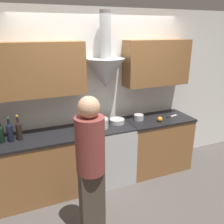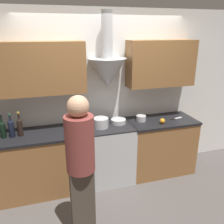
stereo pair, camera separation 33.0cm
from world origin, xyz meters
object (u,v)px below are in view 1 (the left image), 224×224
mixing_bowl (117,121)px  person_foreground_left (91,165)px  stove_range (110,152)px  wine_bottle_4 (19,130)px  wine_bottle_2 (1,133)px  saucepan (139,117)px  stock_pot (101,123)px  wine_bottle_3 (10,132)px  orange_fruit (160,119)px

mixing_bowl → person_foreground_left: (-0.76, -1.06, 0.00)m
stove_range → wine_bottle_4: 1.40m
stove_range → wine_bottle_2: (-1.49, 0.00, 0.58)m
wine_bottle_4 → saucepan: size_ratio=2.22×
saucepan → person_foreground_left: (-1.14, -1.05, -0.01)m
wine_bottle_4 → mixing_bowl: bearing=2.1°
person_foreground_left → stove_range: bearing=58.6°
mixing_bowl → saucepan: (0.38, -0.00, 0.01)m
mixing_bowl → person_foreground_left: size_ratio=0.14×
stove_range → stock_pot: stock_pot is taller
stock_pot → mixing_bowl: 0.31m
stove_range → wine_bottle_3: 1.50m
wine_bottle_3 → person_foreground_left: size_ratio=0.19×
stove_range → wine_bottle_4: (-1.27, 0.00, 0.60)m
stove_range → mixing_bowl: size_ratio=4.00×
stove_range → wine_bottle_2: 1.60m
stock_pot → orange_fruit: 0.96m
wine_bottle_4 → orange_fruit: size_ratio=4.21×
wine_bottle_4 → stock_pot: wine_bottle_4 is taller
wine_bottle_3 → orange_fruit: 2.18m
wine_bottle_3 → stock_pot: 1.23m
wine_bottle_2 → wine_bottle_4: (0.22, 0.00, 0.01)m
mixing_bowl → stock_pot: bearing=-165.9°
wine_bottle_3 → mixing_bowl: wine_bottle_3 is taller
stove_range → wine_bottle_4: wine_bottle_4 is taller
stove_range → stock_pot: (-0.15, -0.02, 0.53)m
wine_bottle_2 → stock_pot: bearing=-1.0°
wine_bottle_4 → saucepan: (1.80, 0.05, -0.10)m
mixing_bowl → saucepan: saucepan is taller
mixing_bowl → orange_fruit: orange_fruit is taller
wine_bottle_2 → wine_bottle_3: (0.11, -0.01, 0.01)m
stove_range → orange_fruit: (0.80, -0.15, 0.50)m
stock_pot → wine_bottle_3: bearing=179.2°
saucepan → orange_fruit: bearing=-36.1°
stock_pot → person_foreground_left: person_foreground_left is taller
wine_bottle_4 → person_foreground_left: bearing=-56.9°
wine_bottle_2 → stock_pot: wine_bottle_2 is taller
wine_bottle_3 → wine_bottle_2: bearing=176.4°
stove_range → orange_fruit: bearing=-10.6°
wine_bottle_2 → saucepan: (2.01, 0.05, -0.08)m
wine_bottle_2 → stove_range: bearing=-0.0°
stock_pot → saucepan: (0.68, 0.07, -0.03)m
wine_bottle_3 → stock_pot: wine_bottle_3 is taller
stock_pot → saucepan: 0.68m
mixing_bowl → orange_fruit: bearing=-17.2°
stove_range → saucepan: 0.73m
wine_bottle_4 → wine_bottle_3: bearing=-176.2°
stock_pot → mixing_bowl: size_ratio=0.98×
wine_bottle_4 → orange_fruit: 2.07m
wine_bottle_2 → stock_pot: 1.34m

